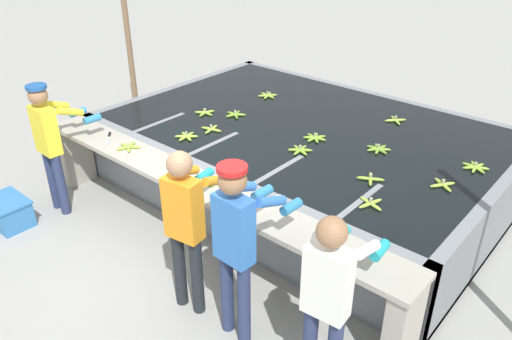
# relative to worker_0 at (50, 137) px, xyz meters

# --- Properties ---
(ground_plane) EXTENTS (80.00, 80.00, 0.00)m
(ground_plane) POSITION_rel_worker_0_xyz_m (1.87, 0.27, -0.95)
(ground_plane) COLOR #999993
(ground_plane) RESTS_ON ground
(wash_tank) EXTENTS (4.82, 3.32, 0.87)m
(wash_tank) POSITION_rel_worker_0_xyz_m (1.87, 2.37, -0.53)
(wash_tank) COLOR gray
(wash_tank) RESTS_ON ground
(work_ledge) EXTENTS (4.82, 0.45, 0.87)m
(work_ledge) POSITION_rel_worker_0_xyz_m (1.87, 0.50, -0.33)
(work_ledge) COLOR #A8A393
(work_ledge) RESTS_ON ground
(worker_0) EXTENTS (0.42, 0.72, 1.59)m
(worker_0) POSITION_rel_worker_0_xyz_m (0.00, 0.00, 0.00)
(worker_0) COLOR navy
(worker_0) RESTS_ON ground
(worker_1) EXTENTS (0.47, 0.73, 1.60)m
(worker_1) POSITION_rel_worker_0_xyz_m (2.41, -0.10, -0.00)
(worker_1) COLOR #1E2328
(worker_1) RESTS_ON ground
(worker_2) EXTENTS (0.42, 0.72, 1.65)m
(worker_2) POSITION_rel_worker_0_xyz_m (2.97, -0.07, 0.05)
(worker_2) COLOR navy
(worker_2) RESTS_ON ground
(worker_3) EXTENTS (0.45, 0.72, 1.57)m
(worker_3) POSITION_rel_worker_0_xyz_m (3.82, -0.06, -0.02)
(worker_3) COLOR navy
(worker_3) RESTS_ON ground
(banana_bunch_floating_0) EXTENTS (0.27, 0.28, 0.08)m
(banana_bunch_floating_0) POSITION_rel_worker_0_xyz_m (2.27, 1.72, -0.07)
(banana_bunch_floating_0) COLOR #7FAD33
(banana_bunch_floating_0) RESTS_ON wash_tank
(banana_bunch_floating_1) EXTENTS (0.26, 0.28, 0.08)m
(banana_bunch_floating_1) POSITION_rel_worker_0_xyz_m (1.00, 2.02, -0.07)
(banana_bunch_floating_1) COLOR #7FAD33
(banana_bunch_floating_1) RESTS_ON wash_tank
(banana_bunch_floating_2) EXTENTS (0.28, 0.28, 0.08)m
(banana_bunch_floating_2) POSITION_rel_worker_0_xyz_m (2.20, 2.10, -0.07)
(banana_bunch_floating_2) COLOR #7FAD33
(banana_bunch_floating_2) RESTS_ON wash_tank
(banana_bunch_floating_3) EXTENTS (0.23, 0.23, 0.08)m
(banana_bunch_floating_3) POSITION_rel_worker_0_xyz_m (2.67, 3.21, -0.07)
(banana_bunch_floating_3) COLOR #9EC642
(banana_bunch_floating_3) RESTS_ON wash_tank
(banana_bunch_floating_4) EXTENTS (0.28, 0.28, 0.08)m
(banana_bunch_floating_4) POSITION_rel_worker_0_xyz_m (3.89, 2.59, -0.07)
(banana_bunch_floating_4) COLOR #8CB738
(banana_bunch_floating_4) RESTS_ON wash_tank
(banana_bunch_floating_5) EXTENTS (0.27, 0.28, 0.08)m
(banana_bunch_floating_5) POSITION_rel_worker_0_xyz_m (0.65, 1.81, -0.07)
(banana_bunch_floating_5) COLOR #93BC3D
(banana_bunch_floating_5) RESTS_ON wash_tank
(banana_bunch_floating_6) EXTENTS (0.26, 0.26, 0.08)m
(banana_bunch_floating_6) POSITION_rel_worker_0_xyz_m (3.19, 1.65, -0.07)
(banana_bunch_floating_6) COLOR #8CB738
(banana_bunch_floating_6) RESTS_ON wash_tank
(banana_bunch_floating_7) EXTENTS (0.28, 0.27, 0.08)m
(banana_bunch_floating_7) POSITION_rel_worker_0_xyz_m (0.85, 2.86, -0.07)
(banana_bunch_floating_7) COLOR #93BC3D
(banana_bunch_floating_7) RESTS_ON wash_tank
(banana_bunch_floating_8) EXTENTS (0.28, 0.28, 0.08)m
(banana_bunch_floating_8) POSITION_rel_worker_0_xyz_m (1.10, 1.48, -0.07)
(banana_bunch_floating_8) COLOR #9EC642
(banana_bunch_floating_8) RESTS_ON wash_tank
(banana_bunch_floating_9) EXTENTS (0.28, 0.28, 0.08)m
(banana_bunch_floating_9) POSITION_rel_worker_0_xyz_m (3.42, 1.24, -0.07)
(banana_bunch_floating_9) COLOR #9EC642
(banana_bunch_floating_9) RESTS_ON wash_tank
(banana_bunch_floating_10) EXTENTS (0.25, 0.25, 0.08)m
(banana_bunch_floating_10) POSITION_rel_worker_0_xyz_m (3.78, 2.01, -0.07)
(banana_bunch_floating_10) COLOR #9EC642
(banana_bunch_floating_10) RESTS_ON wash_tank
(banana_bunch_floating_11) EXTENTS (0.28, 0.28, 0.08)m
(banana_bunch_floating_11) POSITION_rel_worker_0_xyz_m (2.91, 2.32, -0.07)
(banana_bunch_floating_11) COLOR #75A333
(banana_bunch_floating_11) RESTS_ON wash_tank
(banana_bunch_floating_12) EXTENTS (0.28, 0.28, 0.08)m
(banana_bunch_floating_12) POSITION_rel_worker_0_xyz_m (1.03, 1.14, -0.07)
(banana_bunch_floating_12) COLOR #93BC3D
(banana_bunch_floating_12) RESTS_ON wash_tank
(banana_bunch_ledge_0) EXTENTS (0.27, 0.28, 0.08)m
(banana_bunch_ledge_0) POSITION_rel_worker_0_xyz_m (0.75, 0.52, -0.07)
(banana_bunch_ledge_0) COLOR #8CB738
(banana_bunch_ledge_0) RESTS_ON work_ledge
(banana_bunch_ledge_1) EXTENTS (0.28, 0.28, 0.08)m
(banana_bunch_ledge_1) POSITION_rel_worker_0_xyz_m (1.97, 0.51, -0.07)
(banana_bunch_ledge_1) COLOR #7FAD33
(banana_bunch_ledge_1) RESTS_ON work_ledge
(knife_0) EXTENTS (0.15, 0.34, 0.02)m
(knife_0) POSITION_rel_worker_0_xyz_m (2.62, 0.62, -0.08)
(knife_0) COLOR silver
(knife_0) RESTS_ON work_ledge
(knife_1) EXTENTS (0.28, 0.25, 0.02)m
(knife_1) POSITION_rel_worker_0_xyz_m (0.33, 0.55, -0.08)
(knife_1) COLOR silver
(knife_1) RESTS_ON work_ledge
(crate) EXTENTS (0.55, 0.39, 0.32)m
(crate) POSITION_rel_worker_0_xyz_m (-0.17, -0.59, -0.79)
(crate) COLOR #3375B7
(crate) RESTS_ON ground
(support_post_left) EXTENTS (0.09, 0.09, 3.20)m
(support_post_left) POSITION_rel_worker_0_xyz_m (-1.49, 2.26, 0.65)
(support_post_left) COLOR #846647
(support_post_left) RESTS_ON ground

